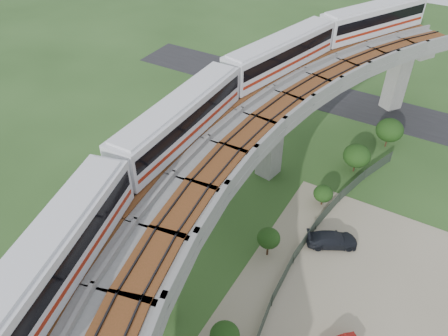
% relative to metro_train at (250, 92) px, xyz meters
% --- Properties ---
extents(ground, '(160.00, 160.00, 0.00)m').
position_rel_metro_train_xyz_m(ground, '(-0.63, -5.80, -12.31)').
color(ground, '#27471C').
rests_on(ground, ground).
extents(dirt_lot, '(18.00, 26.00, 0.04)m').
position_rel_metro_train_xyz_m(dirt_lot, '(13.37, -7.80, -12.29)').
color(dirt_lot, gray).
rests_on(dirt_lot, ground).
extents(asphalt_road, '(60.00, 8.00, 0.03)m').
position_rel_metro_train_xyz_m(asphalt_road, '(-0.63, 24.20, -12.29)').
color(asphalt_road, '#232326').
rests_on(asphalt_road, ground).
extents(viaduct, '(19.58, 73.98, 11.40)m').
position_rel_metro_train_xyz_m(viaduct, '(3.21, -5.80, -3.26)').
color(viaduct, '#99968E').
rests_on(viaduct, ground).
extents(metro_train, '(13.41, 61.03, 3.64)m').
position_rel_metro_train_xyz_m(metro_train, '(0.00, 0.00, 0.00)').
color(metro_train, silver).
rests_on(metro_train, ground).
extents(fence, '(3.87, 38.73, 1.50)m').
position_rel_metro_train_xyz_m(fence, '(9.12, -5.80, -11.56)').
color(fence, '#2D382D').
rests_on(fence, ground).
extents(tree_0, '(3.19, 3.19, 3.70)m').
position_rel_metro_train_xyz_m(tree_0, '(10.36, 16.35, -9.96)').
color(tree_0, '#382314').
rests_on(tree_0, ground).
extents(tree_1, '(2.99, 2.99, 3.43)m').
position_rel_metro_train_xyz_m(tree_1, '(8.48, 9.74, -10.15)').
color(tree_1, '#382314').
rests_on(tree_1, ground).
extents(tree_2, '(1.99, 1.99, 2.36)m').
position_rel_metro_train_xyz_m(tree_2, '(7.32, 2.71, -10.80)').
color(tree_2, '#382314').
rests_on(tree_2, ground).
extents(tree_3, '(2.07, 2.07, 3.09)m').
position_rel_metro_train_xyz_m(tree_3, '(5.43, -6.06, -10.11)').
color(tree_3, '#382314').
rests_on(tree_3, ground).
extents(tree_4, '(2.21, 2.21, 2.83)m').
position_rel_metro_train_xyz_m(tree_4, '(6.68, -15.84, -10.43)').
color(tree_4, '#382314').
rests_on(tree_4, ground).
extents(car_dark, '(4.98, 3.94, 1.35)m').
position_rel_metro_train_xyz_m(car_dark, '(10.03, -1.99, -11.59)').
color(car_dark, black).
rests_on(car_dark, dirt_lot).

